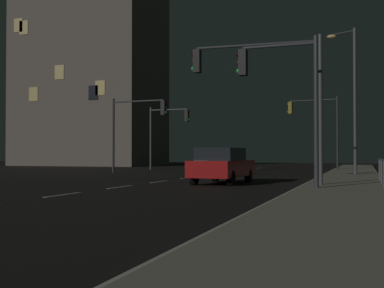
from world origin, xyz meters
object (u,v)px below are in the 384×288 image
Objects in this scene: traffic_light_far_center at (281,84)px; traffic_light_mid_right at (168,126)px; car at (222,165)px; traffic_light_mid_left at (263,79)px; street_lamp_far_end at (351,88)px; traffic_light_far_right at (316,118)px; building_distant at (91,38)px; traffic_light_near_right at (137,120)px.

traffic_light_mid_right is at bearing 121.21° from traffic_light_far_center.
car is 0.85× the size of traffic_light_far_center.
traffic_light_mid_left reaches higher than traffic_light_far_center.
traffic_light_far_center is 0.63× the size of street_lamp_far_end.
car is 19.51m from traffic_light_far_right.
traffic_light_far_right is at bearing 92.02° from traffic_light_far_center.
building_distant is at bearing 128.48° from car.
traffic_light_mid_left reaches higher than traffic_light_near_right.
traffic_light_mid_left reaches higher than traffic_light_mid_right.
traffic_light_mid_right is at bearing 121.44° from traffic_light_mid_left.
traffic_light_far_center is at bearing -99.69° from street_lamp_far_end.
traffic_light_mid_right is 6.92m from traffic_light_near_right.
traffic_light_mid_right is 0.18× the size of building_distant.
traffic_light_far_right reaches higher than traffic_light_mid_right.
traffic_light_near_right reaches higher than car.
traffic_light_far_right is at bearing -22.41° from building_distant.
traffic_light_mid_right is 23.69m from traffic_light_far_center.
traffic_light_mid_left is at bearing -58.56° from traffic_light_mid_right.
street_lamp_far_end is at bearing 73.48° from traffic_light_mid_left.
traffic_light_near_right is at bearing 133.13° from traffic_light_mid_left.
traffic_light_mid_left is 1.02× the size of traffic_light_far_right.
street_lamp_far_end reaches higher than car.
car is 13.39m from traffic_light_near_right.
traffic_light_mid_left is 1.12× the size of traffic_light_near_right.
traffic_light_far_right is 0.68× the size of street_lamp_far_end.
traffic_light_far_right is (2.34, 19.09, 3.27)m from car.
traffic_light_far_right is at bearing 40.15° from traffic_light_near_right.
car is at bearing -96.99° from traffic_light_far_right.
traffic_light_far_right is 0.19× the size of building_distant.
car is at bearing 131.48° from traffic_light_far_center.
traffic_light_far_right is (0.21, 20.82, -0.16)m from traffic_light_mid_left.
traffic_light_mid_left is at bearing -90.57° from traffic_light_far_right.
building_distant reaches higher than car.
traffic_light_mid_right is at bearing -168.27° from traffic_light_far_right.
building_distant is at bearing 157.59° from traffic_light_far_right.
traffic_light_near_right is at bearing 131.50° from car.
traffic_light_near_right is 0.91× the size of traffic_light_far_right.
traffic_light_mid_left reaches higher than car.
street_lamp_far_end is at bearing -74.45° from traffic_light_far_right.
traffic_light_far_right is at bearing 89.43° from traffic_light_mid_left.
traffic_light_mid_left is 0.20× the size of building_distant.
traffic_light_mid_right is at bearing 150.89° from street_lamp_far_end.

